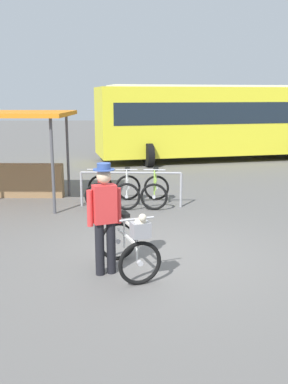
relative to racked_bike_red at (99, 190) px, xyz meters
name	(u,v)px	position (x,y,z in m)	size (l,w,h in m)	color
ground_plane	(161,256)	(1.32, -3.58, -0.37)	(80.00, 80.00, 0.00)	#605E5B
bike_rack_rail	(131,181)	(0.79, -0.23, 0.27)	(2.50, 0.22, 0.88)	#99999E
racked_bike_red	(99,190)	(0.00, 0.00, 0.00)	(0.69, 1.12, 0.97)	black
racked_bike_white	(127,190)	(0.70, -0.05, 0.00)	(0.68, 1.11, 0.97)	black
racked_bike_lime	(155,191)	(1.40, -0.09, 0.00)	(0.78, 1.17, 0.97)	black
featured_bicycle	(131,244)	(0.82, -4.34, 0.12)	(0.99, 1.26, 1.09)	black
person_with_featured_bike	(105,214)	(0.43, -4.30, 0.58)	(0.50, 0.32, 1.72)	black
bus_distant	(217,118)	(4.37, 7.62, 1.37)	(10.30, 4.73, 3.08)	yellow
market_stall	(12,147)	(-2.23, 0.46, 1.03)	(3.19, 2.42, 2.30)	#4C4C51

